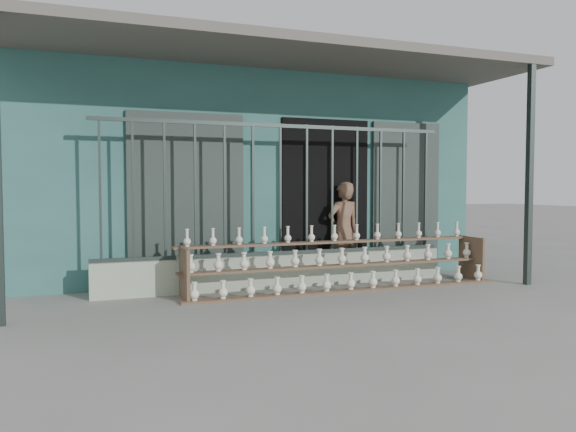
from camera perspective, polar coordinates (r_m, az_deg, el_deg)
name	(u,v)px	position (r m, az deg, el deg)	size (l,w,h in m)	color
ground	(318,306)	(6.64, 3.08, -9.08)	(60.00, 60.00, 0.00)	slate
workshop_building	(227,174)	(10.51, -6.22, 4.26)	(7.40, 6.60, 3.21)	#2E615B
parapet_wall	(280,271)	(7.79, -0.78, -5.59)	(5.00, 0.20, 0.45)	#A3B399
security_fence	(280,190)	(7.70, -0.79, 2.70)	(5.00, 0.04, 1.80)	#283330
shelf_rack	(343,262)	(7.68, 5.56, -4.69)	(4.50, 0.68, 0.85)	brown
elderly_woman	(343,231)	(8.46, 5.65, -1.48)	(0.53, 0.35, 1.46)	brown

